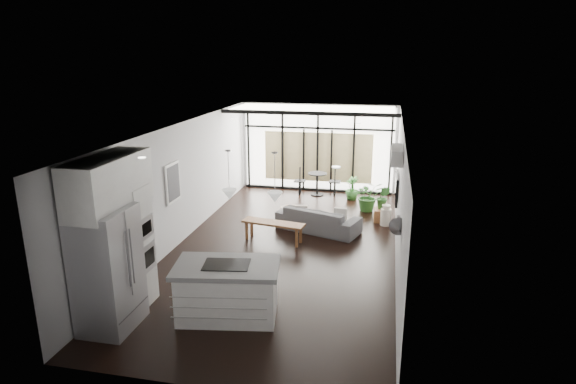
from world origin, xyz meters
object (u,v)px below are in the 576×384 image
at_px(pouf, 290,214).
at_px(tv, 397,188).
at_px(island, 228,291).
at_px(milk_can, 386,215).
at_px(console_bench, 273,232).
at_px(sofa, 318,215).
at_px(fridge, 108,270).

height_order(pouf, tv, tv).
height_order(island, tv, tv).
bearing_deg(milk_can, console_bench, -146.93).
relative_size(sofa, milk_can, 3.79).
bearing_deg(console_bench, sofa, 54.55).
distance_m(island, milk_can, 5.77).
relative_size(island, tv, 1.59).
bearing_deg(sofa, fridge, 81.22).
bearing_deg(fridge, pouf, 71.93).
height_order(sofa, console_bench, sofa).
height_order(island, sofa, island).
xyz_separation_m(sofa, milk_can, (1.67, 0.76, -0.13)).
bearing_deg(tv, pouf, 164.60).
relative_size(pouf, milk_can, 0.92).
relative_size(console_bench, milk_can, 2.73).
height_order(console_bench, pouf, console_bench).
bearing_deg(milk_can, tv, -78.12).
distance_m(fridge, milk_can, 7.31).
bearing_deg(console_bench, island, -79.89).
distance_m(fridge, console_bench, 4.56).
distance_m(fridge, sofa, 5.78).
xyz_separation_m(fridge, tv, (4.53, 4.85, 0.29)).
xyz_separation_m(console_bench, tv, (2.82, 0.70, 1.06)).
bearing_deg(pouf, tv, -15.40).
xyz_separation_m(sofa, console_bench, (-0.94, -0.94, -0.17)).
bearing_deg(console_bench, pouf, 95.16).
xyz_separation_m(console_bench, milk_can, (2.61, 1.70, 0.03)).
distance_m(console_bench, tv, 3.09).
bearing_deg(island, pouf, 79.95).
distance_m(fridge, tv, 6.65).
bearing_deg(pouf, island, -90.77).
xyz_separation_m(fridge, sofa, (2.66, 5.09, -0.60)).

